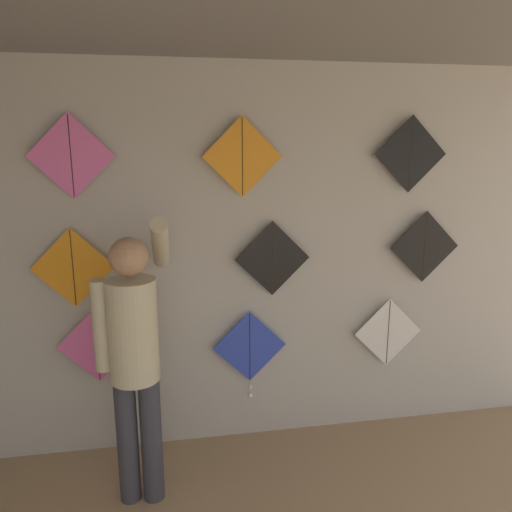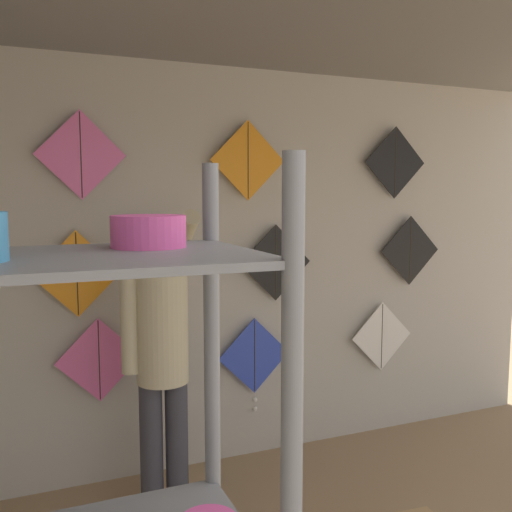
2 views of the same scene
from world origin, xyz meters
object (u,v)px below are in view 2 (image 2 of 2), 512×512
(kite_0, at_px, (99,360))
(kite_6, at_px, (81,155))
(kite_3, at_px, (77,274))
(kite_4, at_px, (276,263))
(kite_7, at_px, (248,161))
(kite_8, at_px, (395,163))
(kite_2, at_px, (382,336))
(shopkeeper, at_px, (162,348))
(kite_1, at_px, (254,359))
(kite_5, at_px, (410,251))

(kite_0, relative_size, kite_6, 1.00)
(kite_3, relative_size, kite_6, 1.00)
(kite_4, height_order, kite_7, kite_7)
(kite_8, bearing_deg, kite_6, 180.00)
(kite_2, relative_size, kite_7, 1.00)
(shopkeeper, bearing_deg, kite_6, 130.82)
(kite_2, bearing_deg, kite_8, 0.00)
(kite_0, distance_m, kite_3, 0.58)
(shopkeeper, relative_size, kite_1, 2.67)
(shopkeeper, bearing_deg, kite_0, 125.22)
(kite_0, relative_size, kite_8, 1.00)
(kite_5, height_order, kite_6, kite_6)
(kite_0, xyz_separation_m, kite_5, (2.45, 0.00, 0.62))
(kite_0, relative_size, kite_5, 1.00)
(kite_5, distance_m, kite_7, 1.56)
(kite_0, xyz_separation_m, kite_3, (-0.12, 0.00, 0.57))
(kite_3, distance_m, kite_6, 0.74)
(kite_6, bearing_deg, kite_0, 0.00)
(shopkeeper, relative_size, kite_8, 3.33)
(kite_7, bearing_deg, kite_3, 180.00)
(kite_3, bearing_deg, kite_5, 0.00)
(kite_4, xyz_separation_m, kite_8, (1.02, 0.00, 0.74))
(kite_1, bearing_deg, kite_5, 0.03)
(kite_3, height_order, kite_5, kite_5)
(kite_2, relative_size, kite_6, 1.00)
(kite_1, bearing_deg, kite_7, 179.18)
(kite_2, xyz_separation_m, kite_4, (-0.93, 0.00, 0.64))
(kite_3, distance_m, kite_8, 2.51)
(kite_0, relative_size, kite_4, 1.00)
(kite_5, bearing_deg, kite_7, 180.00)
(kite_1, xyz_separation_m, kite_8, (1.19, 0.00, 1.43))
(kite_6, bearing_deg, kite_1, -0.03)
(kite_0, distance_m, kite_1, 1.10)
(kite_0, xyz_separation_m, kite_7, (1.04, 0.00, 1.30))
(kite_2, bearing_deg, kite_0, 180.00)
(kite_5, xyz_separation_m, kite_7, (-1.40, 0.00, 0.68))
(kite_1, bearing_deg, kite_6, 179.97)
(kite_3, xyz_separation_m, kite_8, (2.40, 0.00, 0.74))
(kite_3, distance_m, kite_7, 1.37)
(shopkeeper, height_order, kite_7, kite_7)
(kite_0, xyz_separation_m, kite_1, (1.09, -0.00, -0.12))
(shopkeeper, distance_m, kite_5, 2.26)
(kite_3, bearing_deg, kite_1, -0.03)
(kite_0, xyz_separation_m, kite_8, (2.28, 0.00, 1.31))
(kite_2, height_order, kite_7, kite_7)
(kite_2, xyz_separation_m, kite_8, (0.09, 0.00, 1.37))
(kite_5, bearing_deg, kite_8, 180.00)
(kite_1, xyz_separation_m, kite_4, (0.17, 0.00, 0.70))
(kite_1, height_order, kite_5, kite_5)
(kite_3, relative_size, kite_4, 1.00)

